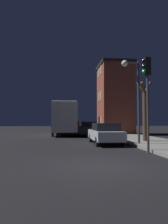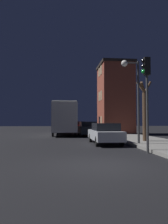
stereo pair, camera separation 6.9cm
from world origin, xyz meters
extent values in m
plane|color=black|center=(0.00, 0.00, 0.00)|extent=(120.00, 120.00, 0.00)
cube|color=brown|center=(5.02, 17.71, 4.18)|extent=(3.60, 4.56, 8.02)
cube|color=black|center=(5.02, 17.71, 8.34)|extent=(3.84, 4.80, 0.30)
cube|color=beige|center=(3.20, 17.08, 1.57)|extent=(0.03, 0.70, 1.10)
cube|color=black|center=(3.20, 18.34, 1.57)|extent=(0.03, 0.70, 1.10)
cube|color=beige|center=(3.20, 17.08, 4.58)|extent=(0.03, 0.70, 1.10)
cube|color=beige|center=(3.20, 18.34, 4.58)|extent=(0.03, 0.70, 1.10)
cube|color=beige|center=(3.20, 17.08, 7.59)|extent=(0.03, 0.70, 1.10)
cube|color=beige|center=(3.20, 18.34, 7.59)|extent=(0.03, 0.70, 1.10)
cylinder|color=#38383A|center=(3.49, 5.63, 2.81)|extent=(0.14, 0.14, 5.26)
cylinder|color=#38383A|center=(3.04, 5.63, 5.34)|extent=(0.90, 0.09, 0.09)
sphere|color=white|center=(2.59, 5.63, 5.29)|extent=(0.41, 0.41, 0.41)
cylinder|color=#38383A|center=(2.83, 2.58, 1.94)|extent=(0.12, 0.12, 3.89)
cube|color=black|center=(2.83, 2.58, 4.34)|extent=(0.30, 0.24, 0.90)
sphere|color=black|center=(2.65, 2.58, 4.61)|extent=(0.20, 0.20, 0.20)
sphere|color=black|center=(2.65, 2.58, 4.34)|extent=(0.20, 0.20, 0.20)
sphere|color=green|center=(2.65, 2.58, 4.07)|extent=(0.20, 0.20, 0.20)
cylinder|color=#473323|center=(4.55, 7.23, 1.90)|extent=(0.35, 0.35, 3.46)
cylinder|color=#473323|center=(4.84, 7.38, 4.06)|extent=(0.75, 0.49, 0.94)
cylinder|color=#473323|center=(4.30, 6.91, 3.95)|extent=(0.70, 0.83, 0.77)
cylinder|color=#473323|center=(4.35, 7.46, 4.05)|extent=(0.61, 0.67, 0.92)
cylinder|color=#473323|center=(4.55, 7.89, 4.10)|extent=(0.17, 1.41, 1.07)
cylinder|color=#473323|center=(4.26, 7.15, 4.05)|extent=(0.71, 0.30, 0.90)
cube|color=beige|center=(-1.11, 18.08, 1.97)|extent=(2.49, 10.42, 2.98)
cube|color=black|center=(-1.11, 18.08, 2.51)|extent=(2.51, 9.58, 1.07)
cube|color=#B2B2B2|center=(-1.11, 18.08, 3.52)|extent=(2.37, 9.90, 0.12)
cylinder|color=black|center=(0.05, 21.47, 0.48)|extent=(0.18, 0.96, 0.96)
cylinder|color=black|center=(-2.27, 21.47, 0.48)|extent=(0.18, 0.96, 0.96)
cylinder|color=black|center=(0.05, 14.69, 0.48)|extent=(0.18, 0.96, 0.96)
cylinder|color=black|center=(-2.27, 14.69, 0.48)|extent=(0.18, 0.96, 0.96)
cube|color=#B7BABF|center=(1.58, 7.10, 0.62)|extent=(1.76, 4.57, 0.62)
cube|color=black|center=(1.58, 6.87, 1.19)|extent=(1.55, 2.38, 0.51)
cylinder|color=black|center=(2.36, 8.59, 0.31)|extent=(0.18, 0.63, 0.63)
cylinder|color=black|center=(0.79, 8.59, 0.31)|extent=(0.18, 0.63, 0.63)
cylinder|color=black|center=(2.36, 5.62, 0.31)|extent=(0.18, 0.63, 0.63)
cylinder|color=black|center=(0.79, 5.62, 0.31)|extent=(0.18, 0.63, 0.63)
cube|color=black|center=(1.41, 15.44, 0.66)|extent=(1.82, 4.75, 0.75)
cube|color=black|center=(1.41, 15.20, 1.28)|extent=(1.60, 2.47, 0.49)
cylinder|color=black|center=(2.23, 16.98, 0.28)|extent=(0.18, 0.57, 0.57)
cylinder|color=black|center=(0.59, 16.98, 0.28)|extent=(0.18, 0.57, 0.57)
cylinder|color=black|center=(2.23, 13.90, 0.28)|extent=(0.18, 0.57, 0.57)
cylinder|color=black|center=(0.59, 13.90, 0.28)|extent=(0.18, 0.57, 0.57)
cube|color=#B21E19|center=(1.34, 25.53, 0.68)|extent=(1.84, 4.11, 0.71)
cube|color=black|center=(1.34, 25.33, 1.28)|extent=(1.62, 2.14, 0.49)
cylinder|color=black|center=(2.17, 26.87, 0.32)|extent=(0.18, 0.64, 0.64)
cylinder|color=black|center=(0.51, 26.87, 0.32)|extent=(0.18, 0.64, 0.64)
cylinder|color=black|center=(2.17, 24.20, 0.32)|extent=(0.18, 0.64, 0.64)
cylinder|color=black|center=(0.51, 24.20, 0.32)|extent=(0.18, 0.64, 0.64)
camera|label=1|loc=(-1.52, -7.85, 1.59)|focal=35.00mm
camera|label=2|loc=(-1.46, -7.86, 1.59)|focal=35.00mm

